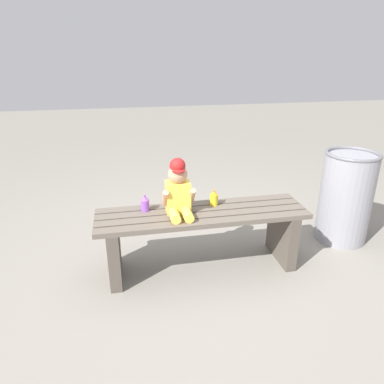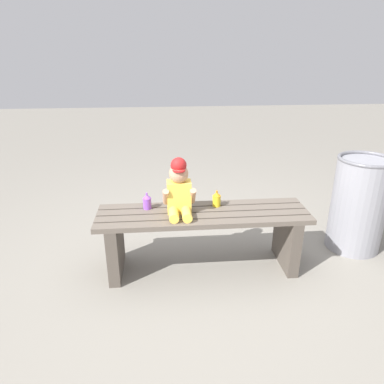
# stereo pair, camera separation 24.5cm
# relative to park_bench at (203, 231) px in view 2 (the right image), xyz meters

# --- Properties ---
(ground_plane) EXTENTS (16.00, 16.00, 0.00)m
(ground_plane) POSITION_rel_park_bench_xyz_m (0.00, -0.00, -0.31)
(ground_plane) COLOR gray
(park_bench) EXTENTS (1.53, 0.40, 0.47)m
(park_bench) POSITION_rel_park_bench_xyz_m (0.00, 0.00, 0.00)
(park_bench) COLOR #60564C
(park_bench) RESTS_ON ground_plane
(child_figure) EXTENTS (0.23, 0.27, 0.40)m
(child_figure) POSITION_rel_park_bench_xyz_m (-0.17, 0.01, 0.33)
(child_figure) COLOR #F2C64C
(child_figure) RESTS_ON park_bench
(sippy_cup_left) EXTENTS (0.06, 0.06, 0.12)m
(sippy_cup_left) POSITION_rel_park_bench_xyz_m (-0.40, 0.10, 0.21)
(sippy_cup_left) COLOR #8C4CCC
(sippy_cup_left) RESTS_ON park_bench
(sippy_cup_right) EXTENTS (0.06, 0.06, 0.12)m
(sippy_cup_right) POSITION_rel_park_bench_xyz_m (0.11, 0.10, 0.21)
(sippy_cup_right) COLOR yellow
(sippy_cup_right) RESTS_ON park_bench
(trash_bin) EXTENTS (0.44, 0.44, 0.78)m
(trash_bin) POSITION_rel_park_bench_xyz_m (1.29, 0.20, 0.08)
(trash_bin) COLOR gray
(trash_bin) RESTS_ON ground_plane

